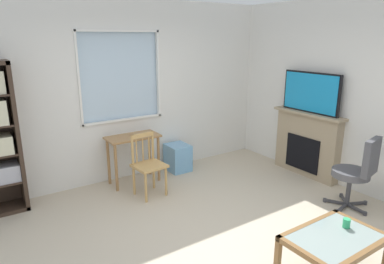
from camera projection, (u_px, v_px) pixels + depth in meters
The scene contains 11 objects.
ground at pixel (209, 239), 3.91m from camera, with size 6.11×5.55×0.02m, color beige.
wall_back_with_window at pixel (125, 93), 5.37m from camera, with size 5.11×0.15×2.79m.
wall_right at pixel (356, 96), 4.93m from camera, with size 0.12×4.75×2.79m, color silver.
desk_under_window at pixel (133, 145), 5.26m from camera, with size 0.81×0.41×0.76m.
wooden_chair at pixel (148, 164), 4.88m from camera, with size 0.46×0.44×0.90m.
plastic_drawer_unit at pixel (178, 157), 5.85m from camera, with size 0.35×0.40×0.46m, color #72ADDB.
fireplace at pixel (307, 143), 5.60m from camera, with size 0.26×1.25×1.06m.
tv at pixel (311, 92), 5.37m from camera, with size 0.06×1.02×0.64m.
office_chair at pixel (358, 170), 4.44m from camera, with size 0.58×0.57×1.00m.
coffee_table at pixel (334, 242), 3.17m from camera, with size 0.91×0.62×0.44m.
sippy_cup at pixel (347, 223), 3.29m from camera, with size 0.07×0.07×0.09m, color #33B770.
Camera 1 is at (-2.08, -2.75, 2.22)m, focal length 31.93 mm.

